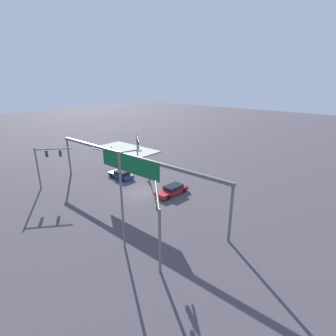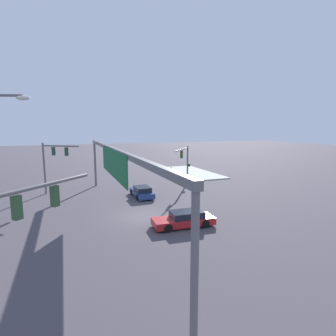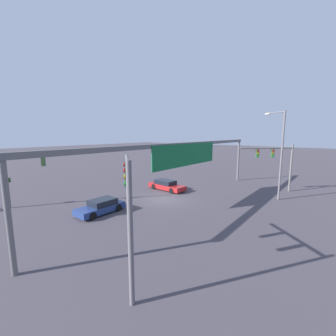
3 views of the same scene
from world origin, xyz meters
name	(u,v)px [view 3 (image 3 of 3)]	position (x,y,z in m)	size (l,w,h in m)	color
ground_plane	(164,199)	(0.00, 0.00, 0.00)	(218.32, 218.32, 0.00)	#484149
traffic_signal_near_corner	(24,169)	(10.02, -8.70, 3.66)	(4.91, 4.34, 5.30)	#605B63
traffic_signal_opposite_side	(129,198)	(11.30, 7.44, 4.20)	(3.28, 3.88, 6.01)	slate
traffic_signal_cross_street	(277,158)	(-10.89, 8.43, 4.04)	(4.87, 4.73, 5.71)	slate
streetlamp_curved_arm	(280,150)	(-7.67, 9.33, 5.28)	(0.80, 2.23, 9.28)	slate
overhead_sign_gantry	(184,152)	(-0.16, 2.43, 5.20)	(29.27, 0.43, 6.10)	slate
sedan_car_approaching	(101,207)	(6.55, -1.77, 0.57)	(4.27, 1.90, 1.21)	navy
sedan_car_waiting_far	(166,185)	(-3.41, -2.40, 0.58)	(2.12, 4.97, 1.21)	#B11F21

